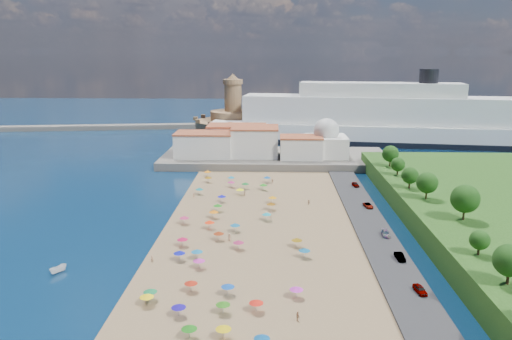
{
  "coord_description": "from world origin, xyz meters",
  "views": [
    {
      "loc": [
        9.19,
        -123.4,
        43.22
      ],
      "look_at": [
        4.0,
        25.0,
        8.0
      ],
      "focal_mm": 35.0,
      "sensor_mm": 36.0,
      "label": 1
    }
  ],
  "objects": [
    {
      "name": "breakwater",
      "position": [
        -110.0,
        153.0,
        1.3
      ],
      "size": [
        199.03,
        34.77,
        2.6
      ],
      "primitive_type": "cube",
      "rotation": [
        0.0,
        0.0,
        0.14
      ],
      "color": "#59544C",
      "rests_on": "ground"
    },
    {
      "name": "domed_building",
      "position": [
        30.0,
        71.0,
        8.97
      ],
      "size": [
        16.0,
        16.0,
        15.0
      ],
      "color": "silver",
      "rests_on": "terrace"
    },
    {
      "name": "cruise_ship",
      "position": [
        59.79,
        116.63,
        10.54
      ],
      "size": [
        164.59,
        45.17,
        35.6
      ],
      "color": "black",
      "rests_on": "ground"
    },
    {
      "name": "moored_boats",
      "position": [
        -30.1,
        -49.91,
        0.82
      ],
      "size": [
        9.8,
        33.17,
        1.74
      ],
      "color": "white",
      "rests_on": "ground"
    },
    {
      "name": "fortress",
      "position": [
        -12.0,
        138.0,
        6.68
      ],
      "size": [
        40.0,
        40.0,
        32.4
      ],
      "color": "#A17A50",
      "rests_on": "ground"
    },
    {
      "name": "jetty",
      "position": [
        -12.0,
        108.0,
        1.2
      ],
      "size": [
        18.0,
        70.0,
        2.4
      ],
      "primitive_type": "cube",
      "color": "#59544C",
      "rests_on": "ground"
    },
    {
      "name": "waterfront_buildings",
      "position": [
        -3.05,
        73.64,
        7.88
      ],
      "size": [
        57.0,
        29.0,
        11.0
      ],
      "color": "silver",
      "rests_on": "terrace"
    },
    {
      "name": "hillside_trees",
      "position": [
        49.18,
        -9.39,
        10.22
      ],
      "size": [
        10.69,
        105.93,
        8.24
      ],
      "color": "#382314",
      "rests_on": "hillside"
    },
    {
      "name": "ground",
      "position": [
        0.0,
        0.0,
        0.0
      ],
      "size": [
        700.0,
        700.0,
        0.0
      ],
      "primitive_type": "plane",
      "color": "#071938",
      "rests_on": "ground"
    },
    {
      "name": "beachgoers",
      "position": [
        3.71,
        4.63,
        1.08
      ],
      "size": [
        36.38,
        89.17,
        1.82
      ],
      "color": "tan",
      "rests_on": "beach"
    },
    {
      "name": "beach_parasols",
      "position": [
        -1.94,
        -12.32,
        2.15
      ],
      "size": [
        32.47,
        116.37,
        2.2
      ],
      "color": "gray",
      "rests_on": "beach"
    },
    {
      "name": "parked_cars",
      "position": [
        36.0,
        -4.46,
        1.35
      ],
      "size": [
        2.63,
        77.6,
        1.39
      ],
      "color": "gray",
      "rests_on": "promenade"
    },
    {
      "name": "terrace",
      "position": [
        10.0,
        73.0,
        1.5
      ],
      "size": [
        90.0,
        36.0,
        3.0
      ],
      "primitive_type": "cube",
      "color": "#59544C",
      "rests_on": "ground"
    }
  ]
}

